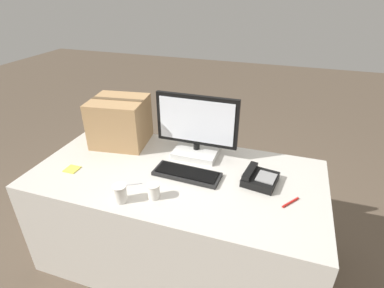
{
  "coord_description": "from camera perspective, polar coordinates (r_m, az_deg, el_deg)",
  "views": [
    {
      "loc": [
        0.58,
        -1.45,
        1.78
      ],
      "look_at": [
        0.06,
        0.13,
        0.87
      ],
      "focal_mm": 28.0,
      "sensor_mm": 36.0,
      "label": 1
    }
  ],
  "objects": [
    {
      "name": "ground_plane",
      "position": [
        2.36,
        -2.48,
        -20.04
      ],
      "size": [
        12.0,
        12.0,
        0.0
      ],
      "primitive_type": "plane",
      "color": "brown"
    },
    {
      "name": "office_desk",
      "position": [
        2.11,
        -2.69,
        -13.6
      ],
      "size": [
        1.8,
        0.9,
        0.72
      ],
      "color": "beige",
      "rests_on": "ground_plane"
    },
    {
      "name": "monitor",
      "position": [
        1.99,
        0.88,
        2.48
      ],
      "size": [
        0.55,
        0.25,
        0.43
      ],
      "color": "white",
      "rests_on": "office_desk"
    },
    {
      "name": "keyboard",
      "position": [
        1.85,
        -0.97,
        -5.67
      ],
      "size": [
        0.42,
        0.17,
        0.03
      ],
      "rotation": [
        0.0,
        0.0,
        -0.05
      ],
      "color": "black",
      "rests_on": "office_desk"
    },
    {
      "name": "desk_phone",
      "position": [
        1.83,
        12.65,
        -6.38
      ],
      "size": [
        0.22,
        0.22,
        0.08
      ],
      "rotation": [
        0.0,
        0.0,
        -0.16
      ],
      "color": "black",
      "rests_on": "office_desk"
    },
    {
      "name": "paper_cup_left",
      "position": [
        1.68,
        -13.53,
        -9.11
      ],
      "size": [
        0.08,
        0.08,
        0.1
      ],
      "color": "white",
      "rests_on": "office_desk"
    },
    {
      "name": "paper_cup_right",
      "position": [
        1.67,
        -7.3,
        -8.88
      ],
      "size": [
        0.07,
        0.07,
        0.09
      ],
      "color": "white",
      "rests_on": "office_desk"
    },
    {
      "name": "spoon",
      "position": [
        1.82,
        -12.84,
        -7.69
      ],
      "size": [
        0.14,
        0.09,
        0.0
      ],
      "rotation": [
        0.0,
        0.0,
        3.67
      ],
      "color": "#B2B2B7",
      "rests_on": "office_desk"
    },
    {
      "name": "cardboard_box",
      "position": [
        2.22,
        -13.54,
        4.22
      ],
      "size": [
        0.42,
        0.39,
        0.34
      ],
      "rotation": [
        0.0,
        0.0,
        0.14
      ],
      "color": "tan",
      "rests_on": "office_desk"
    },
    {
      "name": "pen_marker",
      "position": [
        1.73,
        18.24,
        -10.51
      ],
      "size": [
        0.09,
        0.11,
        0.01
      ],
      "rotation": [
        0.0,
        0.0,
        4.08
      ],
      "color": "red",
      "rests_on": "office_desk"
    },
    {
      "name": "sticky_note_pad",
      "position": [
        2.06,
        -21.89,
        -4.46
      ],
      "size": [
        0.08,
        0.08,
        0.01
      ],
      "color": "#E5DB4C",
      "rests_on": "office_desk"
    }
  ]
}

